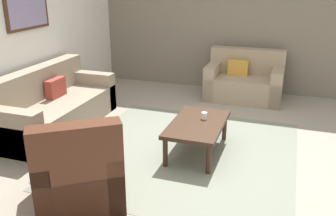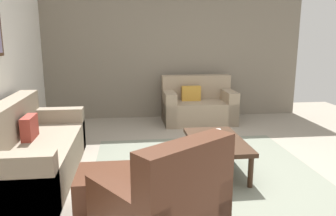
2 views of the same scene
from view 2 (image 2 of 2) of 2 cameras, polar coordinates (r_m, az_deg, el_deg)
ground_plane at (r=4.16m, az=6.45°, el=-11.07°), size 8.00×8.00×0.00m
stone_feature_panel at (r=6.78m, az=0.93°, el=10.28°), size 0.12×5.20×2.80m
area_rug at (r=4.16m, az=6.45°, el=-11.02°), size 2.84×2.73×0.01m
couch_main at (r=4.29m, az=-22.92°, el=-7.04°), size 2.09×0.88×0.88m
couch_loveseat at (r=6.47m, az=5.08°, el=0.32°), size 0.82×1.34×0.88m
armchair_leather at (r=2.67m, az=-0.49°, el=-17.95°), size 1.12×1.12×0.95m
ottoman at (r=3.31m, az=-10.38°, el=-13.90°), size 0.56×0.56×0.40m
coffee_table at (r=4.13m, az=8.29°, el=-5.99°), size 1.10×0.64×0.41m
cup at (r=4.24m, az=8.52°, el=-4.16°), size 0.07×0.07×0.09m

